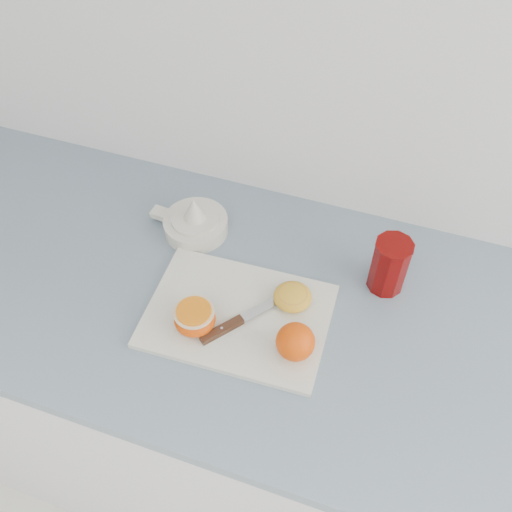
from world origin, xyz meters
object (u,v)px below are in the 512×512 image
object	(u,v)px
counter	(259,405)
cutting_board	(238,316)
half_orange	(195,318)
red_tumbler	(389,267)
citrus_juicer	(195,222)

from	to	relation	value
counter	cutting_board	size ratio (longest dim) A/B	7.05
cutting_board	half_orange	distance (m)	0.09
counter	red_tumbler	world-z (taller)	red_tumbler
half_orange	citrus_juicer	distance (m)	0.25
counter	half_orange	world-z (taller)	half_orange
half_orange	red_tumbler	bearing A→B (deg)	35.06
counter	half_orange	distance (m)	0.50
citrus_juicer	red_tumbler	size ratio (longest dim) A/B	1.45
counter	cutting_board	xyz separation A→B (m)	(-0.03, -0.05, 0.45)
cutting_board	half_orange	world-z (taller)	half_orange
cutting_board	citrus_juicer	distance (m)	0.24
red_tumbler	cutting_board	bearing A→B (deg)	-145.53
cutting_board	red_tumbler	xyz separation A→B (m)	(0.24, 0.17, 0.05)
counter	red_tumbler	bearing A→B (deg)	28.86
half_orange	counter	bearing A→B (deg)	46.66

